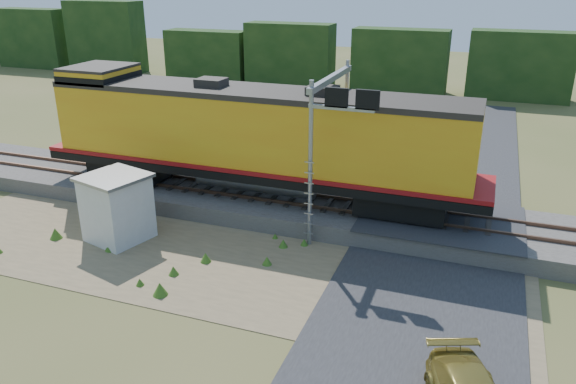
% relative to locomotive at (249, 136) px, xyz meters
% --- Properties ---
extents(ground, '(140.00, 140.00, 0.00)m').
position_rel_locomotive_xyz_m(ground, '(2.24, -6.00, -3.75)').
color(ground, '#475123').
rests_on(ground, ground).
extents(ballast, '(70.00, 5.00, 0.80)m').
position_rel_locomotive_xyz_m(ballast, '(2.24, -0.00, -3.35)').
color(ballast, slate).
rests_on(ballast, ground).
extents(rails, '(70.00, 1.54, 0.16)m').
position_rel_locomotive_xyz_m(rails, '(2.24, -0.00, -2.87)').
color(rails, brown).
rests_on(rails, ballast).
extents(dirt_shoulder, '(26.00, 8.00, 0.03)m').
position_rel_locomotive_xyz_m(dirt_shoulder, '(0.24, -5.50, -3.74)').
color(dirt_shoulder, '#8C7754').
rests_on(dirt_shoulder, ground).
extents(road, '(7.00, 66.00, 0.86)m').
position_rel_locomotive_xyz_m(road, '(9.24, -5.26, -3.67)').
color(road, '#38383A').
rests_on(road, ground).
extents(tree_line_north, '(130.00, 3.00, 6.50)m').
position_rel_locomotive_xyz_m(tree_line_north, '(2.24, 32.00, -0.68)').
color(tree_line_north, '#163312').
rests_on(tree_line_north, ground).
extents(weed_clumps, '(15.00, 6.20, 0.56)m').
position_rel_locomotive_xyz_m(weed_clumps, '(-1.26, -5.90, -3.75)').
color(weed_clumps, '#3B671D').
rests_on(weed_clumps, ground).
extents(locomotive, '(21.95, 3.35, 5.66)m').
position_rel_locomotive_xyz_m(locomotive, '(0.00, 0.00, 0.00)').
color(locomotive, black).
rests_on(locomotive, rails).
extents(shed, '(3.09, 3.09, 2.98)m').
position_rel_locomotive_xyz_m(shed, '(-4.06, -5.16, -2.25)').
color(shed, silver).
rests_on(shed, ground).
extents(signal_gantry, '(2.83, 6.20, 7.14)m').
position_rel_locomotive_xyz_m(signal_gantry, '(4.36, -0.67, 1.60)').
color(signal_gantry, gray).
rests_on(signal_gantry, ground).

